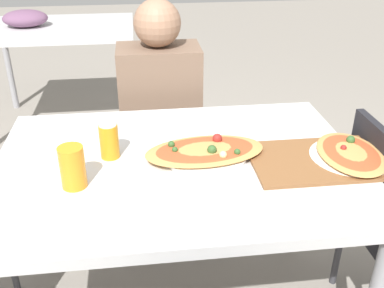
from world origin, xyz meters
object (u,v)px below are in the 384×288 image
at_px(dining_table, 179,179).
at_px(chair_far_seated, 160,133).
at_px(pizza_second, 350,155).
at_px(pizza_main, 205,152).
at_px(person_seated, 160,104).
at_px(soda_can, 109,141).
at_px(drink_glass, 73,167).

distance_m(dining_table, chair_far_seated, 0.81).
height_order(chair_far_seated, pizza_second, chair_far_seated).
distance_m(dining_table, pizza_main, 0.13).
xyz_separation_m(chair_far_seated, pizza_second, (0.61, -0.84, 0.30)).
distance_m(person_seated, pizza_main, 0.67).
bearing_deg(person_seated, chair_far_seated, -90.00).
height_order(chair_far_seated, soda_can, soda_can).
height_order(person_seated, drink_glass, person_seated).
xyz_separation_m(pizza_main, soda_can, (-0.33, 0.04, 0.04)).
relative_size(dining_table, soda_can, 10.08).
height_order(dining_table, chair_far_seated, chair_far_seated).
height_order(soda_can, drink_glass, drink_glass).
bearing_deg(chair_far_seated, soda_can, 73.84).
bearing_deg(drink_glass, chair_far_seated, 70.74).
xyz_separation_m(drink_glass, pizza_second, (0.93, 0.05, -0.05)).
height_order(pizza_main, soda_can, soda_can).
height_order(soda_can, pizza_second, soda_can).
bearing_deg(chair_far_seated, pizza_main, 98.85).
bearing_deg(dining_table, person_seated, 92.12).
relative_size(dining_table, drink_glass, 9.23).
xyz_separation_m(person_seated, drink_glass, (-0.31, -0.78, 0.13)).
height_order(pizza_main, drink_glass, drink_glass).
xyz_separation_m(dining_table, pizza_second, (0.59, -0.06, 0.09)).
bearing_deg(pizza_main, soda_can, 172.81).
distance_m(chair_far_seated, drink_glass, 1.01).
bearing_deg(person_seated, soda_can, 71.06).
bearing_deg(dining_table, pizza_main, 10.67).
bearing_deg(chair_far_seated, person_seated, 90.00).
relative_size(drink_glass, pizza_second, 0.41).
distance_m(pizza_main, pizza_second, 0.50).
bearing_deg(pizza_second, dining_table, 173.92).
bearing_deg(person_seated, pizza_main, 100.35).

